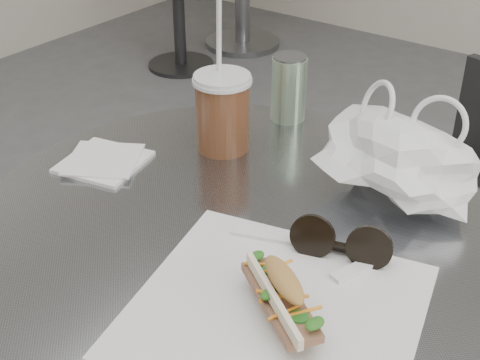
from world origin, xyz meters
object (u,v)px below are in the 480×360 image
Objects in this scene: sunglasses at (341,244)px; drink_can at (289,88)px; cafe_table at (236,358)px; iced_coffee at (223,111)px; bg_chair at (171,7)px; chair_far at (457,259)px; banh_mi at (282,296)px.

drink_can is (-0.28, 0.30, 0.04)m from sunglasses.
iced_coffee is (-0.14, 0.16, 0.34)m from cafe_table.
bg_chair is 2.17m from drink_can.
drink_can is (-0.12, 0.31, 0.33)m from cafe_table.
bg_chair is (-1.83, 1.09, -0.02)m from chair_far.
chair_far is (0.15, 0.64, -0.13)m from cafe_table.
bg_chair is at bearing 119.86° from sunglasses.
drink_can is (-0.26, -0.33, 0.47)m from chair_far.
bg_chair is 5.87× the size of drink_can.
sunglasses reaches higher than chair_far.
bg_chair is 2.56m from sunglasses.
sunglasses is 0.41m from drink_can.
banh_mi is 1.55× the size of drink_can.
drink_can is at bearing -23.01° from bg_chair.
banh_mi is at bearing -57.86° from drink_can.
cafe_table is 1.09× the size of bg_chair.
sunglasses is at bearing -25.95° from iced_coffee.
bg_chair is at bearing 134.15° from cafe_table.
bg_chair is (-1.68, 1.73, -0.15)m from cafe_table.
bg_chair is 2.51× the size of iced_coffee.
chair_far is at bearing 76.89° from cafe_table.
iced_coffee is at bearing -99.87° from drink_can.
bg_chair is at bearing 134.33° from iced_coffee.
bg_chair is 2.66m from banh_mi.
sunglasses is at bearing 123.76° from banh_mi.
drink_can is at bearing 156.37° from banh_mi.
bg_chair is at bearing 168.97° from banh_mi.
iced_coffee is (1.54, -1.58, 0.49)m from bg_chair.
iced_coffee is 0.16m from drink_can.
chair_far is 0.88m from banh_mi.
chair_far is 0.74m from iced_coffee.
drink_can reaches higher than banh_mi.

